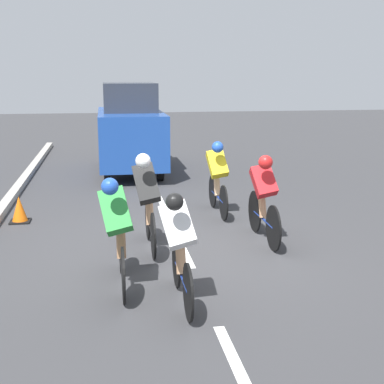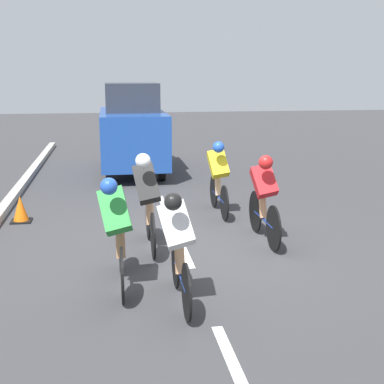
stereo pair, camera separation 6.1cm
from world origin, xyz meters
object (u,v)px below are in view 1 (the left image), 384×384
(cyclist_green, at_px, (118,230))
(cyclist_white, at_px, (179,245))
(cyclist_yellow, at_px, (217,176))
(support_car, at_px, (130,129))
(cyclist_black, at_px, (148,199))
(cyclist_red, at_px, (264,196))
(traffic_cone, at_px, (19,210))

(cyclist_green, xyz_separation_m, cyclist_white, (-0.69, 0.61, -0.03))
(cyclist_green, relative_size, cyclist_yellow, 1.01)
(cyclist_white, bearing_deg, support_car, -89.30)
(cyclist_yellow, bearing_deg, cyclist_black, 51.99)
(cyclist_green, bearing_deg, cyclist_red, -146.48)
(cyclist_yellow, bearing_deg, cyclist_red, 101.47)
(cyclist_white, distance_m, support_car, 8.86)
(cyclist_red, height_order, support_car, support_car)
(cyclist_green, distance_m, support_car, 8.27)
(traffic_cone, bearing_deg, cyclist_white, 120.76)
(cyclist_green, xyz_separation_m, cyclist_black, (-0.50, -1.47, 0.04))
(cyclist_white, relative_size, traffic_cone, 3.34)
(cyclist_white, xyz_separation_m, cyclist_yellow, (-1.31, -4.01, 0.03))
(cyclist_yellow, bearing_deg, traffic_cone, -0.53)
(cyclist_red, relative_size, cyclist_yellow, 1.04)
(cyclist_green, relative_size, cyclist_black, 1.01)
(cyclist_yellow, bearing_deg, support_car, -73.65)
(cyclist_white, bearing_deg, traffic_cone, -59.24)
(cyclist_red, distance_m, cyclist_yellow, 1.87)
(support_car, relative_size, traffic_cone, 8.23)
(support_car, bearing_deg, cyclist_black, 89.27)
(cyclist_red, bearing_deg, cyclist_yellow, -78.53)
(cyclist_green, relative_size, cyclist_red, 0.97)
(cyclist_black, height_order, support_car, support_car)
(cyclist_green, bearing_deg, cyclist_yellow, -120.47)
(cyclist_black, distance_m, support_car, 6.77)
(cyclist_white, relative_size, cyclist_red, 0.93)
(cyclist_white, relative_size, support_car, 0.41)
(cyclist_white, height_order, cyclist_red, cyclist_red)
(cyclist_green, relative_size, cyclist_white, 1.05)
(cyclist_green, bearing_deg, support_car, -94.04)
(cyclist_black, bearing_deg, cyclist_green, 71.42)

